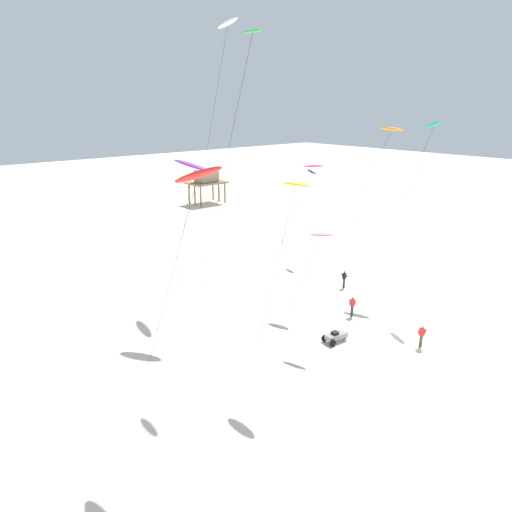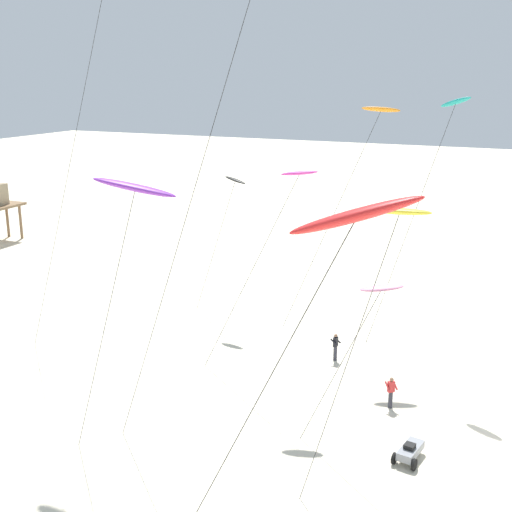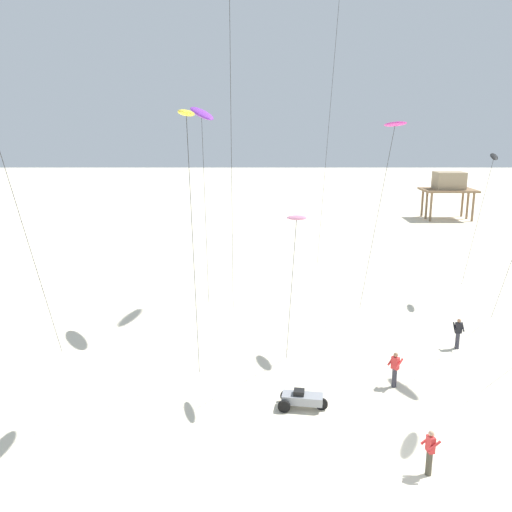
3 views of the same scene
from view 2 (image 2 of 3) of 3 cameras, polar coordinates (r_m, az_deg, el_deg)
The scene contains 12 objects.
ground_plane at distance 33.97m, azimuth 18.47°, elevation -14.64°, with size 260.00×260.00×0.00m, color beige.
kite_red at distance 15.66m, azimuth 8.34°, elevation 3.19°, with size 1.48×7.99×14.08m.
kite_magenta at distance 34.27m, azimuth 3.56°, elevation 6.75°, with size 1.17×6.61×11.84m.
kite_pink at distance 28.52m, azimuth 10.53°, elevation -2.97°, with size 1.07×4.40×8.09m.
kite_orange at distance 40.83m, azimuth 10.48°, elevation 11.91°, with size 1.24×7.11×14.74m.
kite_yellow at distance 23.08m, azimuth 12.03°, elevation 3.41°, with size 0.72×4.43×12.23m.
kite_teal at distance 39.36m, azimuth 16.51°, elevation 12.03°, with size 1.11×5.32×15.43m.
kite_purple at distance 26.77m, azimuth -10.33°, elevation 5.66°, with size 2.12×5.39×12.74m.
kite_black at distance 45.34m, azimuth -1.86°, elevation 6.26°, with size 0.92×4.05×9.82m.
kite_flyer_nearest at distance 35.31m, azimuth 11.44°, elevation -11.27°, with size 0.73×0.73×1.67m.
kite_flyer_middle at distance 40.20m, azimuth 6.80°, elevation -7.65°, with size 0.58×0.55×1.67m.
beach_buggy at distance 31.44m, azimuth 13.01°, elevation -15.90°, with size 2.12×1.14×0.82m.
Camera 2 is at (-29.60, -1.99, 16.56)m, focal length 46.88 mm.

